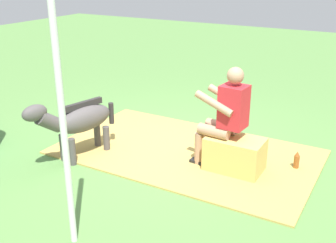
{
  "coord_description": "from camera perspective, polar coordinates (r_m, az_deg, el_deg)",
  "views": [
    {
      "loc": [
        -2.64,
        4.48,
        2.45
      ],
      "look_at": [
        -0.2,
        0.21,
        0.55
      ],
      "focal_mm": 44.32,
      "sensor_mm": 36.0,
      "label": 1
    }
  ],
  "objects": [
    {
      "name": "soda_bottle",
      "position": [
        5.46,
        17.27,
        -5.18
      ],
      "size": [
        0.07,
        0.07,
        0.25
      ],
      "color": "brown",
      "rests_on": "ground"
    },
    {
      "name": "person_seated",
      "position": [
        5.07,
        7.8,
        1.0
      ],
      "size": [
        0.68,
        0.45,
        1.32
      ],
      "color": "tan",
      "rests_on": "ground"
    },
    {
      "name": "hay_patch",
      "position": [
        5.7,
        2.47,
        -4.2
      ],
      "size": [
        3.45,
        2.03,
        0.02
      ],
      "primitive_type": "cube",
      "color": "tan",
      "rests_on": "ground"
    },
    {
      "name": "pony_standing",
      "position": [
        5.49,
        -12.3,
        0.16
      ],
      "size": [
        0.51,
        1.33,
        0.89
      ],
      "color": "#4C4747",
      "rests_on": "ground"
    },
    {
      "name": "tent_pole_left",
      "position": [
        3.61,
        -14.15,
        -1.31
      ],
      "size": [
        0.06,
        0.06,
        2.22
      ],
      "primitive_type": "cylinder",
      "color": "silver",
      "rests_on": "ground"
    },
    {
      "name": "ground_plane",
      "position": [
        5.75,
        -0.69,
        -4.1
      ],
      "size": [
        24.0,
        24.0,
        0.0
      ],
      "primitive_type": "plane",
      "color": "#568442"
    },
    {
      "name": "hay_bale",
      "position": [
        5.2,
        9.14,
        -4.54
      ],
      "size": [
        0.69,
        0.44,
        0.44
      ],
      "primitive_type": "cube",
      "color": "tan",
      "rests_on": "ground"
    }
  ]
}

